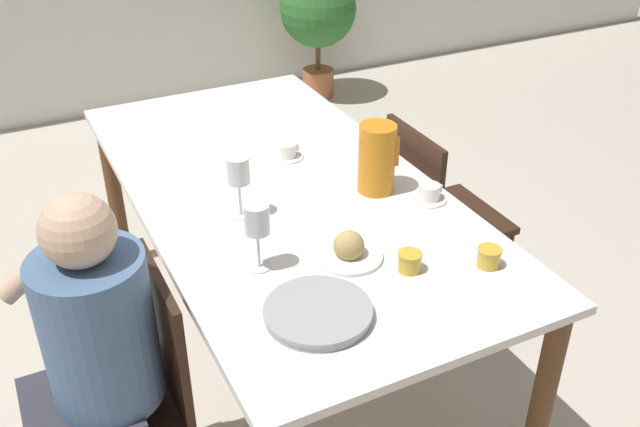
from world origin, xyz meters
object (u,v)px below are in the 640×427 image
(teacup_near_person, at_px, (429,194))
(chair_person_side, at_px, (130,396))
(teacup_across, at_px, (287,152))
(chair_opposite, at_px, (435,214))
(red_pitcher, at_px, (377,158))
(wine_glass_juice, at_px, (257,222))
(wine_glass_water, at_px, (238,173))
(jam_jar_red, at_px, (410,261))
(jam_jar_amber, at_px, (489,256))
(serving_tray, at_px, (318,312))
(bread_plate, at_px, (349,250))
(person_seated, at_px, (90,353))
(potted_plant, at_px, (318,14))

(teacup_near_person, bearing_deg, chair_person_side, -173.59)
(teacup_across, bearing_deg, chair_person_side, -141.59)
(chair_opposite, bearing_deg, teacup_across, -107.09)
(chair_person_side, xyz_separation_m, red_pitcher, (0.97, 0.27, 0.44))
(red_pitcher, relative_size, wine_glass_juice, 1.15)
(wine_glass_water, xyz_separation_m, jam_jar_red, (0.33, -0.51, -0.13))
(jam_jar_amber, bearing_deg, teacup_near_person, 81.48)
(teacup_near_person, relative_size, jam_jar_red, 1.70)
(red_pitcher, xyz_separation_m, jam_jar_red, (-0.15, -0.46, -0.09))
(red_pitcher, xyz_separation_m, wine_glass_water, (-0.48, 0.05, 0.04))
(red_pitcher, relative_size, jam_jar_amber, 3.44)
(teacup_near_person, relative_size, teacup_across, 1.00)
(serving_tray, xyz_separation_m, jam_jar_amber, (0.55, -0.01, 0.02))
(teacup_near_person, xyz_separation_m, jam_jar_amber, (-0.06, -0.40, 0.01))
(wine_glass_juice, bearing_deg, chair_opposite, 24.54)
(chair_opposite, distance_m, wine_glass_juice, 1.14)
(bread_plate, bearing_deg, person_seated, 178.07)
(bread_plate, bearing_deg, teacup_across, 81.21)
(teacup_across, bearing_deg, jam_jar_amber, -74.97)
(chair_person_side, bearing_deg, potted_plant, -35.40)
(serving_tray, distance_m, bread_plate, 0.29)
(chair_opposite, relative_size, bread_plate, 4.15)
(wine_glass_juice, xyz_separation_m, teacup_near_person, (0.67, 0.11, -0.13))
(wine_glass_water, bearing_deg, chair_opposite, 8.56)
(teacup_near_person, bearing_deg, chair_opposite, 49.44)
(red_pitcher, height_order, jam_jar_red, red_pitcher)
(person_seated, bearing_deg, red_pitcher, -74.27)
(serving_tray, bearing_deg, chair_opposite, 38.55)
(person_seated, height_order, bread_plate, person_seated)
(chair_opposite, distance_m, serving_tray, 1.19)
(wine_glass_juice, bearing_deg, person_seated, -174.84)
(jam_jar_red, bearing_deg, serving_tray, -167.83)
(red_pitcher, bearing_deg, teacup_across, 115.93)
(chair_person_side, height_order, wine_glass_water, wine_glass_water)
(jam_jar_red, bearing_deg, bread_plate, 133.55)
(person_seated, relative_size, teacup_near_person, 9.60)
(chair_person_side, height_order, jam_jar_amber, chair_person_side)
(teacup_near_person, xyz_separation_m, potted_plant, (0.92, 2.72, -0.19))
(red_pitcher, distance_m, wine_glass_water, 0.49)
(person_seated, bearing_deg, potted_plant, -36.24)
(chair_person_side, distance_m, person_seated, 0.24)
(wine_glass_water, height_order, jam_jar_amber, wine_glass_water)
(teacup_across, bearing_deg, serving_tray, -109.23)
(teacup_near_person, bearing_deg, person_seated, -172.69)
(chair_opposite, relative_size, wine_glass_water, 4.01)
(bread_plate, height_order, jam_jar_red, bread_plate)
(person_seated, height_order, potted_plant, person_seated)
(chair_opposite, relative_size, potted_plant, 0.94)
(red_pitcher, distance_m, jam_jar_amber, 0.56)
(wine_glass_juice, distance_m, bread_plate, 0.30)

